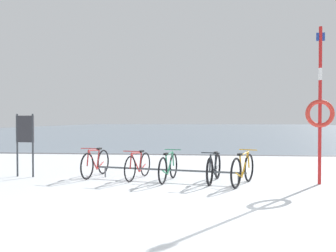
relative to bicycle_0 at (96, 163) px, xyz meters
name	(u,v)px	position (x,y,z in m)	size (l,w,h in m)	color
ground	(202,129)	(3.32, 50.13, -0.42)	(80.00, 132.00, 0.08)	silver
bike_rack	(168,170)	(2.09, -0.42, -0.11)	(3.99, 0.83, 0.31)	#4C5156
bicycle_0	(96,163)	(0.00, 0.00, 0.00)	(0.46, 1.68, 0.84)	black
bicycle_1	(138,166)	(1.26, -0.26, -0.02)	(0.54, 1.63, 0.80)	black
bicycle_2	(168,167)	(2.11, -0.51, -0.02)	(0.50, 1.63, 0.80)	black
bicycle_3	(214,168)	(3.28, -0.53, -0.02)	(0.55, 1.68, 0.80)	black
bicycle_4	(243,169)	(3.98, -0.84, 0.00)	(0.78, 1.61, 0.84)	black
info_sign	(25,135)	(-1.96, -0.21, 0.80)	(0.55, 0.11, 1.77)	#33383D
rescue_post	(320,109)	(5.89, -0.57, 1.49)	(0.70, 0.11, 3.90)	red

